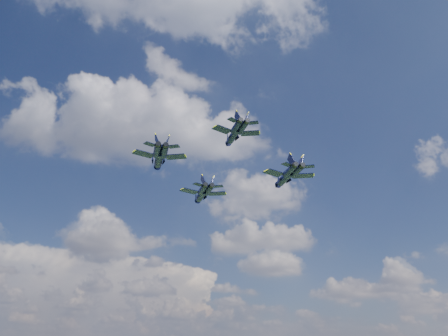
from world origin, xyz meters
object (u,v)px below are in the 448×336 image
jet_left (159,159)px  jet_right (285,178)px  jet_slot (233,136)px  jet_lead (201,195)px

jet_left → jet_right: 33.18m
jet_left → jet_slot: bearing=-45.8°
jet_lead → jet_right: size_ratio=0.98×
jet_lead → jet_left: jet_left is taller
jet_lead → jet_left: 24.41m
jet_left → jet_right: (32.09, 8.41, -0.67)m
jet_left → jet_right: bearing=5.5°
jet_lead → jet_right: 25.55m
jet_left → jet_right: size_ratio=0.92×
jet_lead → jet_slot: jet_slot is taller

